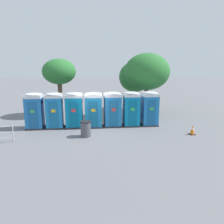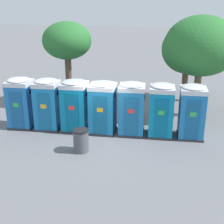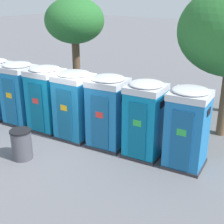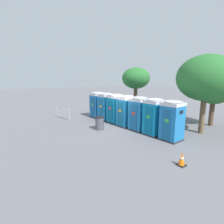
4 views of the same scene
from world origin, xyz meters
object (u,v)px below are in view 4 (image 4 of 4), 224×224
traffic_cone (182,159)px  portapotty_1 (106,106)px  portapotty_2 (115,108)px  portapotty_4 (139,113)px  trash_can (100,123)px  event_barrier (63,113)px  portapotty_0 (97,105)px  portapotty_6 (172,120)px  street_tree_0 (206,78)px  street_tree_1 (215,86)px  street_tree_2 (136,79)px  portapotty_3 (126,111)px  portapotty_5 (154,117)px

traffic_cone → portapotty_1: bearing=168.9°
portapotty_2 → traffic_cone: (7.93, -1.95, -0.97)m
portapotty_4 → portapotty_1: bearing=-175.7°
trash_can → event_barrier: (-5.17, -1.09, 0.06)m
portapotty_0 → portapotty_6: 8.34m
trash_can → traffic_cone: (6.91, 0.22, -0.19)m
traffic_cone → street_tree_0: bearing=111.7°
portapotty_1 → portapotty_4: bearing=4.3°
portapotty_0 → trash_can: bearing=-27.2°
street_tree_1 → street_tree_2: (-6.89, -2.20, 0.55)m
portapotty_2 → traffic_cone: portapotty_2 is taller
portapotty_0 → street_tree_0: size_ratio=0.47×
portapotty_3 → traffic_cone: portapotty_3 is taller
portapotty_4 → portapotty_5: same height
trash_can → portapotty_5: bearing=38.1°
portapotty_0 → portapotty_3: size_ratio=1.00×
portapotty_6 → street_tree_2: street_tree_2 is taller
portapotty_1 → event_barrier: size_ratio=1.27×
street_tree_0 → trash_can: street_tree_0 is taller
portapotty_2 → street_tree_0: bearing=30.3°
trash_can → portapotty_0: bearing=152.8°
street_tree_2 → traffic_cone: bearing=-30.8°
portapotty_6 → portapotty_3: bearing=-174.9°
portapotty_4 → portapotty_6: size_ratio=1.00×
portapotty_5 → portapotty_0: bearing=-175.7°
street_tree_0 → portapotty_3: bearing=-142.7°
portapotty_1 → traffic_cone: (9.31, -1.83, -0.97)m
portapotty_6 → street_tree_0: bearing=85.0°
street_tree_2 → portapotty_0: bearing=-104.0°
street_tree_2 → traffic_cone: street_tree_2 is taller
portapotty_0 → portapotty_4: same height
street_tree_2 → traffic_cone: (9.69, -5.79, -3.49)m
portapotty_4 → street_tree_2: bearing=141.2°
portapotty_2 → street_tree_2: 4.92m
portapotty_0 → trash_can: portapotty_0 is taller
portapotty_4 → traffic_cone: 5.67m
traffic_cone → portapotty_4: bearing=157.5°
street_tree_0 → portapotty_4: bearing=-133.4°
portapotty_3 → portapotty_5: size_ratio=1.00×
portapotty_0 → portapotty_2: (2.77, 0.23, -0.00)m
portapotty_1 → portapotty_3: 2.78m
portapotty_4 → portapotty_6: 2.78m
street_tree_0 → event_barrier: 12.41m
street_tree_1 → trash_can: size_ratio=4.78×
portapotty_5 → street_tree_1: (0.97, 5.75, 1.97)m
portapotty_0 → street_tree_0: bearing=22.9°
event_barrier → street_tree_2: bearing=71.4°
portapotty_5 → street_tree_1: size_ratio=0.53×
portapotty_0 → portapotty_5: (6.93, 0.52, 0.00)m
portapotty_5 → trash_can: bearing=-141.9°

